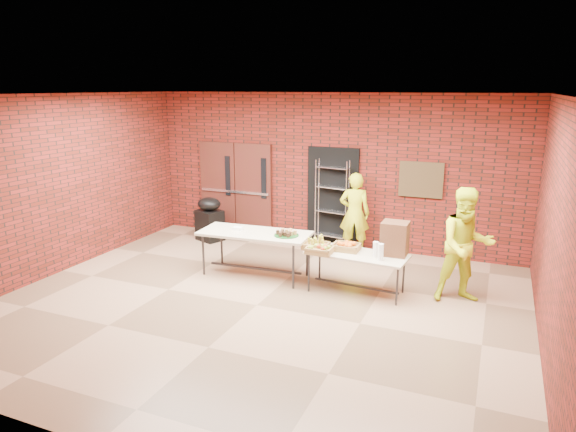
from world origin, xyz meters
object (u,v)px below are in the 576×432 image
object	(u,v)px
table_left	(255,236)
volunteer_man	(466,246)
wire_rack	(332,204)
table_right	(357,257)
coffee_dispenser	(395,238)
volunteer_woman	(355,213)
covered_grill	(210,219)

from	to	relation	value
table_left	volunteer_man	distance (m)	3.55
wire_rack	volunteer_man	size ratio (longest dim) A/B	1.02
wire_rack	table_right	distance (m)	2.51
table_left	coffee_dispenser	world-z (taller)	coffee_dispenser
table_right	volunteer_woman	distance (m)	2.09
table_right	volunteer_woman	xyz separation A→B (m)	(-0.59, 1.99, 0.22)
table_right	volunteer_man	size ratio (longest dim) A/B	0.93
wire_rack	table_left	size ratio (longest dim) A/B	0.92
wire_rack	volunteer_man	world-z (taller)	wire_rack
coffee_dispenser	wire_rack	bearing A→B (deg)	130.15
coffee_dispenser	covered_grill	xyz separation A→B (m)	(-4.35, 1.47, -0.46)
table_right	volunteer_woman	bearing A→B (deg)	111.45
wire_rack	table_right	bearing A→B (deg)	-52.99
table_left	volunteer_woman	bearing A→B (deg)	52.31
coffee_dispenser	volunteer_man	bearing A→B (deg)	8.09
wire_rack	table_left	xyz separation A→B (m)	(-0.74, -2.14, -0.19)
covered_grill	volunteer_man	xyz separation A→B (m)	(5.42, -1.32, 0.43)
table_left	volunteer_woman	xyz separation A→B (m)	(1.29, 1.92, 0.09)
table_left	table_right	xyz separation A→B (m)	(1.89, -0.07, -0.12)
coffee_dispenser	volunteer_woman	distance (m)	2.16
wire_rack	volunteer_man	distance (m)	3.37
covered_grill	volunteer_woman	bearing A→B (deg)	27.81
wire_rack	table_right	xyz separation A→B (m)	(1.14, -2.21, -0.31)
wire_rack	table_left	world-z (taller)	wire_rack
wire_rack	volunteer_woman	xyz separation A→B (m)	(0.55, -0.22, -0.10)
covered_grill	volunteer_woman	world-z (taller)	volunteer_woman
coffee_dispenser	volunteer_woman	xyz separation A→B (m)	(-1.17, 1.82, -0.11)
volunteer_woman	table_right	bearing A→B (deg)	95.68
table_left	coffee_dispenser	size ratio (longest dim) A/B	3.70
wire_rack	table_right	size ratio (longest dim) A/B	1.10
table_left	table_right	size ratio (longest dim) A/B	1.19
table_right	volunteer_woman	world-z (taller)	volunteer_woman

